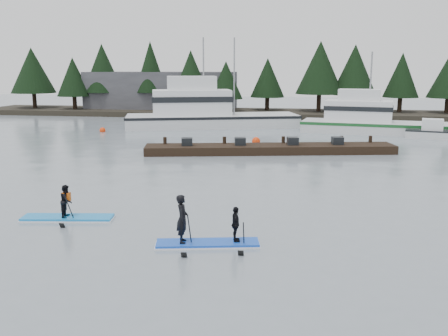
# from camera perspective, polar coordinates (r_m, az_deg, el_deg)

# --- Properties ---
(ground) EXTENTS (160.00, 160.00, 0.00)m
(ground) POSITION_cam_1_polar(r_m,az_deg,el_deg) (17.31, -3.21, -7.50)
(ground) COLOR gray
(ground) RESTS_ON ground
(far_shore) EXTENTS (70.00, 8.00, 0.60)m
(far_shore) POSITION_cam_1_polar(r_m,az_deg,el_deg) (58.33, 5.71, 6.22)
(far_shore) COLOR #2D281E
(far_shore) RESTS_ON ground
(treeline) EXTENTS (60.00, 4.00, 8.00)m
(treeline) POSITION_cam_1_polar(r_m,az_deg,el_deg) (58.36, 5.70, 5.92)
(treeline) COLOR black
(treeline) RESTS_ON ground
(waterfront_building) EXTENTS (18.00, 6.00, 5.00)m
(waterfront_building) POSITION_cam_1_polar(r_m,az_deg,el_deg) (62.57, -7.18, 8.56)
(waterfront_building) COLOR #4C4C51
(waterfront_building) RESTS_ON ground
(fishing_boat_large) EXTENTS (16.66, 8.87, 9.24)m
(fishing_boat_large) POSITION_cam_1_polar(r_m,az_deg,el_deg) (47.49, -1.95, 5.53)
(fishing_boat_large) COLOR silver
(fishing_boat_large) RESTS_ON ground
(fishing_boat_medium) EXTENTS (12.81, 5.46, 7.67)m
(fishing_boat_medium) POSITION_cam_1_polar(r_m,az_deg,el_deg) (45.12, 16.46, 4.55)
(fishing_boat_medium) COLOR silver
(fishing_boat_medium) RESTS_ON ground
(skiff) EXTENTS (5.81, 2.89, 0.65)m
(skiff) POSITION_cam_1_polar(r_m,az_deg,el_deg) (43.26, 23.76, 3.49)
(skiff) COLOR silver
(skiff) RESTS_ON ground
(floating_dock) EXTENTS (16.58, 5.55, 0.55)m
(floating_dock) POSITION_cam_1_polar(r_m,az_deg,el_deg) (33.23, 5.29, 2.19)
(floating_dock) COLOR black
(floating_dock) RESTS_ON ground
(buoy_c) EXTENTS (0.57, 0.57, 0.57)m
(buoy_c) POSITION_cam_1_polar(r_m,az_deg,el_deg) (42.87, 20.95, 3.20)
(buoy_c) COLOR red
(buoy_c) RESTS_ON ground
(buoy_b) EXTENTS (0.62, 0.62, 0.62)m
(buoy_b) POSITION_cam_1_polar(r_m,az_deg,el_deg) (37.39, 3.68, 2.82)
(buoy_b) COLOR red
(buoy_b) RESTS_ON ground
(buoy_a) EXTENTS (0.52, 0.52, 0.52)m
(buoy_a) POSITION_cam_1_polar(r_m,az_deg,el_deg) (45.21, -13.71, 4.03)
(buoy_a) COLOR red
(buoy_a) RESTS_ON ground
(paddleboard_solo) EXTENTS (3.44, 1.30, 1.81)m
(paddleboard_solo) POSITION_cam_1_polar(r_m,az_deg,el_deg) (19.62, -17.50, -4.52)
(paddleboard_solo) COLOR #1681D2
(paddleboard_solo) RESTS_ON ground
(paddleboard_duo) EXTENTS (3.38, 1.52, 2.18)m
(paddleboard_duo) POSITION_cam_1_polar(r_m,az_deg,el_deg) (16.06, -2.19, -6.96)
(paddleboard_duo) COLOR blue
(paddleboard_duo) RESTS_ON ground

